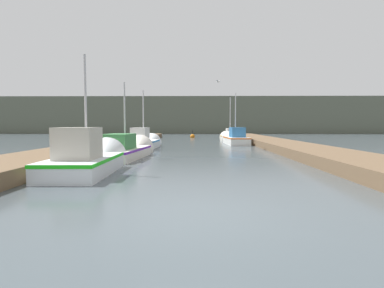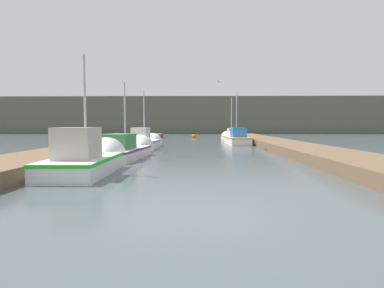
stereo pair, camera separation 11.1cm
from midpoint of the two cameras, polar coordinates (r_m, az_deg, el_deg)
The scene contains 14 objects.
ground_plane at distance 5.76m, azimuth -1.14°, elevation -13.17°, with size 200.00×200.00×0.00m.
dock_left at distance 22.48m, azimuth -15.60°, elevation -0.11°, with size 2.95×40.00×0.49m.
dock_right at distance 22.37m, azimuth 16.47°, elevation -0.14°, with size 2.95×40.00×0.49m.
distant_shore_ridge at distance 63.44m, azimuth 0.75°, elevation 5.31°, with size 120.00×16.00×6.98m.
fishing_boat_0 at distance 11.26m, azimuth -19.12°, elevation -2.71°, with size 1.90×4.85×4.60m.
fishing_boat_1 at distance 15.79m, azimuth -12.44°, elevation -1.06°, with size 2.13×5.53×4.35m.
fishing_boat_2 at distance 21.37m, azimuth -9.19°, elevation 0.27°, with size 1.76×6.23×4.49m.
fishing_boat_3 at distance 26.52m, azimuth 7.98°, elevation 1.02°, with size 1.92×5.47×4.87m.
fishing_boat_4 at distance 30.89m, azimuth 7.05°, elevation 1.28°, with size 1.80×4.68×4.88m.
mooring_piling_0 at distance 26.35m, azimuth -9.83°, elevation 1.53°, with size 0.30×0.30×1.41m.
mooring_piling_1 at distance 32.89m, azimuth 9.18°, elevation 1.80°, with size 0.24×0.24×1.24m.
mooring_piling_2 at distance 12.26m, azimuth -23.28°, elevation -1.71°, with size 0.30×0.30×1.15m.
channel_buoy at distance 38.97m, azimuth 0.02°, elevation 1.46°, with size 0.61×0.61×1.11m.
seagull_lead at distance 21.11m, azimuth 4.89°, elevation 11.77°, with size 0.34×0.55×0.12m.
Camera 1 is at (0.15, -5.51, 1.67)m, focal length 28.00 mm.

